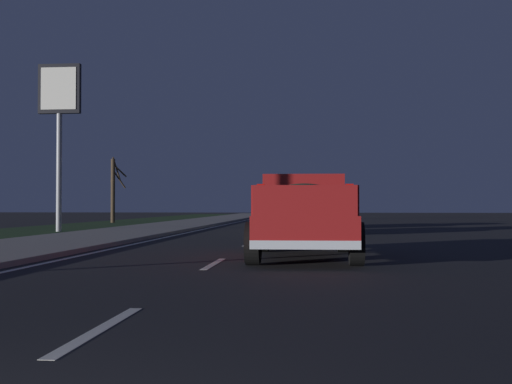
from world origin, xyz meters
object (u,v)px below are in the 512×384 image
Objects in this scene: pickup_truck at (304,213)px; bare_tree_far at (114,188)px; gas_price_sign at (59,105)px; sedan_white at (312,213)px; sedan_tan at (312,214)px.

pickup_truck is 30.25m from bare_tree_far.
gas_price_sign is (12.90, 11.04, 4.63)m from pickup_truck.
pickup_truck is at bearing -139.45° from gas_price_sign.
pickup_truck is at bearing 179.73° from sedan_white.
sedan_white is at bearing -61.35° from gas_price_sign.
bare_tree_far is (8.20, 13.30, 1.54)m from sedan_white.
gas_price_sign reaches higher than bare_tree_far.
gas_price_sign is at bearing 85.54° from sedan_tan.
sedan_white is 1.00× the size of sedan_tan.
bare_tree_far is at bearing 8.65° from gas_price_sign.
gas_price_sign is at bearing 118.65° from sedan_white.
gas_price_sign is 1.69× the size of bare_tree_far.
pickup_truck reaches higher than sedan_white.
sedan_tan is 20.24m from bare_tree_far.
bare_tree_far reaches higher than sedan_tan.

